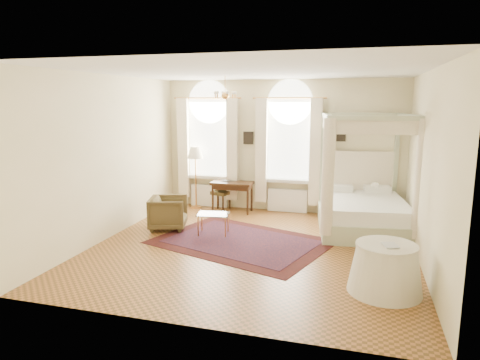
# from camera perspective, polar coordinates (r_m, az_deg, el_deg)

# --- Properties ---
(ground) EXTENTS (6.00, 6.00, 0.00)m
(ground) POSITION_cam_1_polar(r_m,az_deg,el_deg) (8.29, 1.57, -9.09)
(ground) COLOR #9D5E2D
(ground) RESTS_ON ground
(room_walls) EXTENTS (6.00, 6.00, 6.00)m
(room_walls) POSITION_cam_1_polar(r_m,az_deg,el_deg) (7.85, 1.65, 4.65)
(room_walls) COLOR #FFEDC2
(room_walls) RESTS_ON ground
(window_left) EXTENTS (1.62, 0.27, 3.29)m
(window_left) POSITION_cam_1_polar(r_m,az_deg,el_deg) (11.19, -4.22, 3.86)
(window_left) COLOR silver
(window_left) RESTS_ON room_walls
(window_right) EXTENTS (1.62, 0.27, 3.29)m
(window_right) POSITION_cam_1_polar(r_m,az_deg,el_deg) (10.67, 6.47, 3.49)
(window_right) COLOR silver
(window_right) RESTS_ON room_walls
(chandelier) EXTENTS (0.51, 0.45, 0.50)m
(chandelier) POSITION_cam_1_polar(r_m,az_deg,el_deg) (9.21, -2.00, 11.29)
(chandelier) COLOR #C58941
(chandelier) RESTS_ON room_walls
(wall_pictures) EXTENTS (2.54, 0.03, 0.39)m
(wall_pictures) POSITION_cam_1_polar(r_m,az_deg,el_deg) (10.74, 6.00, 5.70)
(wall_pictures) COLOR black
(wall_pictures) RESTS_ON room_walls
(canopy_bed) EXTENTS (2.19, 2.56, 2.51)m
(canopy_bed) POSITION_cam_1_polar(r_m,az_deg,el_deg) (9.59, 16.14, -3.23)
(canopy_bed) COLOR #AFB895
(canopy_bed) RESTS_ON ground
(nightstand) EXTENTS (0.45, 0.43, 0.53)m
(nightstand) POSITION_cam_1_polar(r_m,az_deg,el_deg) (10.57, 17.51, -3.75)
(nightstand) COLOR #321A0D
(nightstand) RESTS_ON ground
(nightstand_lamp) EXTENTS (0.25, 0.25, 0.36)m
(nightstand_lamp) POSITION_cam_1_polar(r_m,az_deg,el_deg) (10.48, 17.54, -1.05)
(nightstand_lamp) COLOR #C58941
(nightstand_lamp) RESTS_ON nightstand
(writing_desk) EXTENTS (1.03, 0.54, 0.77)m
(writing_desk) POSITION_cam_1_polar(r_m,az_deg,el_deg) (10.77, -1.04, -0.84)
(writing_desk) COLOR #321A0D
(writing_desk) RESTS_ON ground
(laptop) EXTENTS (0.37, 0.29, 0.03)m
(laptop) POSITION_cam_1_polar(r_m,az_deg,el_deg) (10.85, -1.59, -0.08)
(laptop) COLOR black
(laptop) RESTS_ON writing_desk
(stool) EXTENTS (0.52, 0.52, 0.48)m
(stool) POSITION_cam_1_polar(r_m,az_deg,el_deg) (11.08, -2.51, -1.88)
(stool) COLOR #4A3F20
(stool) RESTS_ON ground
(armchair) EXTENTS (0.98, 0.96, 0.72)m
(armchair) POSITION_cam_1_polar(r_m,az_deg,el_deg) (9.54, -9.54, -4.33)
(armchair) COLOR #4A3D1F
(armchair) RESTS_ON ground
(coffee_table) EXTENTS (0.72, 0.56, 0.45)m
(coffee_table) POSITION_cam_1_polar(r_m,az_deg,el_deg) (9.03, -3.59, -4.76)
(coffee_table) COLOR white
(coffee_table) RESTS_ON ground
(floor_lamp) EXTENTS (0.42, 0.42, 1.61)m
(floor_lamp) POSITION_cam_1_polar(r_m,az_deg,el_deg) (11.16, -5.98, 3.24)
(floor_lamp) COLOR #C58941
(floor_lamp) RESTS_ON ground
(oriental_rug) EXTENTS (3.84, 3.25, 0.01)m
(oriental_rug) POSITION_cam_1_polar(r_m,az_deg,el_deg) (8.64, 0.17, -8.21)
(oriental_rug) COLOR #41110F
(oriental_rug) RESTS_ON ground
(side_table) EXTENTS (1.08, 1.08, 0.73)m
(side_table) POSITION_cam_1_polar(r_m,az_deg,el_deg) (6.74, 18.80, -11.11)
(side_table) COLOR white
(side_table) RESTS_ON ground
(book) EXTENTS (0.26, 0.30, 0.02)m
(book) POSITION_cam_1_polar(r_m,az_deg,el_deg) (6.51, 18.59, -8.27)
(book) COLOR black
(book) RESTS_ON side_table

